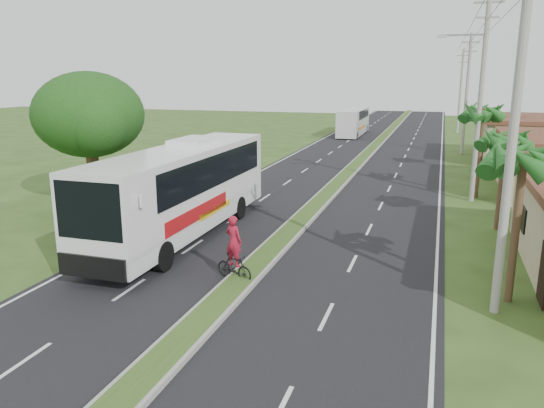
% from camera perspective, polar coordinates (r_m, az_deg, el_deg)
% --- Properties ---
extents(ground, '(180.00, 180.00, 0.00)m').
position_cam_1_polar(ground, '(17.84, -5.39, -10.53)').
color(ground, '#2F4519').
rests_on(ground, ground).
extents(road_asphalt, '(14.00, 160.00, 0.02)m').
position_cam_1_polar(road_asphalt, '(36.27, 6.98, 1.99)').
color(road_asphalt, black).
rests_on(road_asphalt, ground).
extents(median_strip, '(1.20, 160.00, 0.18)m').
position_cam_1_polar(median_strip, '(36.25, 6.99, 2.13)').
color(median_strip, gray).
rests_on(median_strip, ground).
extents(lane_edge_left, '(0.12, 160.00, 0.01)m').
position_cam_1_polar(lane_edge_left, '(38.05, -2.98, 2.61)').
color(lane_edge_left, silver).
rests_on(lane_edge_left, ground).
extents(lane_edge_right, '(0.12, 160.00, 0.01)m').
position_cam_1_polar(lane_edge_right, '(35.69, 17.60, 1.23)').
color(lane_edge_right, silver).
rests_on(lane_edge_right, ground).
extents(shop_far, '(8.60, 11.60, 3.82)m').
position_cam_1_polar(shop_far, '(51.77, 26.05, 6.35)').
color(shop_far, tan).
rests_on(shop_far, ground).
extents(palm_verge_a, '(2.40, 2.40, 5.45)m').
position_cam_1_polar(palm_verge_a, '(18.29, 25.44, 4.31)').
color(palm_verge_a, '#473321').
rests_on(palm_verge_a, ground).
extents(palm_verge_b, '(2.40, 2.40, 5.05)m').
position_cam_1_polar(palm_verge_b, '(27.26, 23.83, 6.33)').
color(palm_verge_b, '#473321').
rests_on(palm_verge_b, ground).
extents(palm_verge_c, '(2.40, 2.40, 5.85)m').
position_cam_1_polar(palm_verge_c, '(34.09, 21.78, 9.06)').
color(palm_verge_c, '#473321').
rests_on(palm_verge_c, ground).
extents(palm_verge_d, '(2.40, 2.40, 5.25)m').
position_cam_1_polar(palm_verge_d, '(43.12, 21.63, 9.08)').
color(palm_verge_d, '#473321').
rests_on(palm_verge_d, ground).
extents(shade_tree, '(6.30, 6.00, 7.54)m').
position_cam_1_polar(shade_tree, '(31.20, -19.24, 8.76)').
color(shade_tree, '#473321').
rests_on(shade_tree, ground).
extents(utility_pole_a, '(1.60, 0.28, 11.00)m').
position_cam_1_polar(utility_pole_a, '(17.14, 24.52, 7.01)').
color(utility_pole_a, gray).
rests_on(utility_pole_a, ground).
extents(utility_pole_b, '(3.20, 0.28, 12.00)m').
position_cam_1_polar(utility_pole_b, '(33.01, 21.49, 10.95)').
color(utility_pole_b, gray).
rests_on(utility_pole_b, ground).
extents(utility_pole_c, '(1.60, 0.28, 11.00)m').
position_cam_1_polar(utility_pole_c, '(53.00, 20.20, 11.11)').
color(utility_pole_c, gray).
rests_on(utility_pole_c, ground).
extents(utility_pole_d, '(1.60, 0.28, 10.50)m').
position_cam_1_polar(utility_pole_d, '(72.99, 19.61, 11.44)').
color(utility_pole_d, gray).
rests_on(utility_pole_d, ground).
extents(coach_bus_main, '(2.96, 13.68, 4.42)m').
position_cam_1_polar(coach_bus_main, '(24.54, -9.52, 2.04)').
color(coach_bus_main, white).
rests_on(coach_bus_main, ground).
extents(coach_bus_far, '(2.50, 11.10, 3.23)m').
position_cam_1_polar(coach_bus_far, '(67.59, 8.76, 8.89)').
color(coach_bus_far, silver).
rests_on(coach_bus_far, ground).
extents(motorcyclist, '(1.67, 0.98, 2.44)m').
position_cam_1_polar(motorcyclist, '(19.34, -4.11, -5.55)').
color(motorcyclist, black).
rests_on(motorcyclist, ground).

